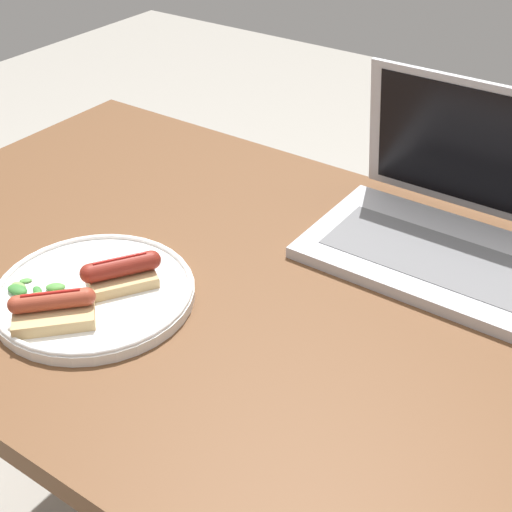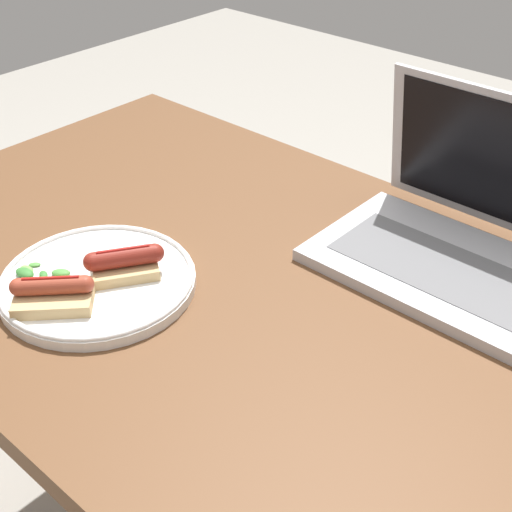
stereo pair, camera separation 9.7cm
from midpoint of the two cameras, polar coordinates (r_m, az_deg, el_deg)
desk at (r=1.04m, az=-0.62°, el=-6.85°), size 1.43×0.78×0.74m
laptop at (r=1.10m, az=12.55°, el=2.42°), size 0.37×0.28×0.24m
plate at (r=1.02m, az=-15.47°, el=-2.93°), size 0.28×0.28×0.02m
sausage_toast_left at (r=1.01m, az=-13.43°, el=-1.36°), size 0.10×0.11×0.05m
sausage_toast_middle at (r=0.98m, az=-18.69°, el=-4.09°), size 0.12×0.12×0.04m
salad_pile at (r=1.04m, az=-20.10°, el=-2.78°), size 0.08×0.07×0.01m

